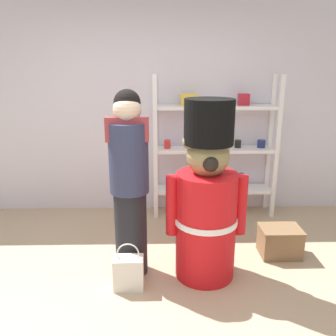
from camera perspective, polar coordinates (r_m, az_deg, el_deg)
The scene contains 7 objects.
ground_plane at distance 2.89m, azimuth -4.79°, elevation -23.00°, with size 6.40×6.40×0.00m, color tan.
back_wall at distance 4.47m, azimuth -3.55°, elevation 9.46°, with size 6.40×0.12×2.60m, color silver.
merchandise_shelf at distance 4.37m, azimuth 7.41°, elevation 3.56°, with size 1.50×0.35×1.73m.
teddy_bear_guard at distance 3.05m, azimuth 6.25°, elevation -5.37°, with size 0.70×0.55×1.58m.
person_shopper at distance 3.03m, azimuth -6.27°, elevation -2.23°, with size 0.35×0.34×1.65m.
shopping_bag at distance 3.12m, azimuth -6.39°, elevation -16.43°, with size 0.25×0.15×0.42m.
display_crate at distance 3.75m, azimuth 17.64°, elevation -11.25°, with size 0.40×0.30×0.29m.
Camera 1 is at (0.17, -2.24, 1.83)m, focal length 37.66 mm.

